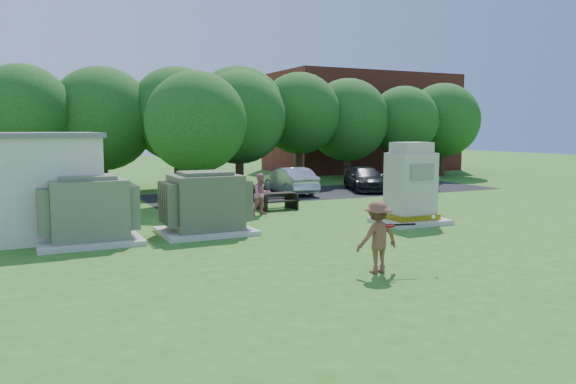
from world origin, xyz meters
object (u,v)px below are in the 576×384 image
person_at_picnic (262,194)px  car_white (202,185)px  person_walking_right (426,182)px  transformer_left (88,212)px  batter (377,237)px  transformer_right (206,204)px  picnic_table (277,199)px  car_silver_a (289,181)px  car_silver_b (412,176)px  generator_cabinet (411,188)px  car_dark (365,179)px  person_by_generator (421,191)px

person_at_picnic → car_white: person_at_picnic is taller
person_at_picnic → car_white: bearing=91.3°
person_walking_right → person_at_picnic: bearing=-46.1°
transformer_left → car_white: bearing=54.9°
batter → person_walking_right: bearing=-136.5°
batter → person_at_picnic: (1.10, 9.68, -0.03)m
transformer_right → picnic_table: size_ratio=1.80×
car_silver_a → car_silver_b: bearing=-177.8°
generator_cabinet → car_silver_b: size_ratio=0.64×
generator_cabinet → person_walking_right: generator_cabinet is taller
picnic_table → person_walking_right: size_ratio=0.83×
car_white → car_dark: size_ratio=0.88×
batter → picnic_table: bearing=-104.1°
car_silver_a → car_dark: bearing=176.5°
transformer_right → person_walking_right: size_ratio=1.50×
batter → car_silver_a: size_ratio=0.40×
car_dark → car_silver_b: 3.71m
transformer_right → car_dark: size_ratio=0.66×
picnic_table → car_silver_b: size_ratio=0.36×
batter → transformer_left: bearing=-51.3°
person_by_generator → car_silver_a: 9.24m
transformer_left → car_silver_b: size_ratio=0.64×
picnic_table → person_by_generator: 6.12m
generator_cabinet → car_silver_a: bearing=89.3°
person_at_picnic → car_silver_a: (4.27, 6.20, -0.13)m
transformer_left → person_at_picnic: (6.96, 2.90, -0.13)m
car_dark → transformer_right: bearing=-124.0°
transformer_left → transformer_right: 3.70m
batter → generator_cabinet: bearing=-136.0°
transformer_right → car_silver_b: size_ratio=0.64×
generator_cabinet → car_silver_b: bearing=51.6°
transformer_right → car_white: (2.69, 9.08, -0.29)m
batter → car_white: bearing=-94.0°
person_at_picnic → person_walking_right: size_ratio=0.84×
person_at_picnic → car_white: (-0.57, 6.19, -0.16)m
transformer_right → batter: size_ratio=1.72×
person_at_picnic → transformer_right: bearing=-142.3°
person_walking_right → car_white: (-8.97, 6.16, -0.32)m
person_walking_right → batter: bearing=-0.7°
person_at_picnic → transformer_left: bearing=-161.4°
generator_cabinet → car_white: bearing=114.3°
transformer_left → transformer_right: same height
car_silver_a → picnic_table: bearing=60.0°
batter → person_by_generator: (6.80, 6.76, 0.10)m
generator_cabinet → car_white: generator_cabinet is taller
car_dark → person_at_picnic: bearing=-126.5°
person_at_picnic → car_dark: person_at_picnic is taller
person_at_picnic → person_walking_right: person_walking_right is taller
transformer_right → picnic_table: transformer_right is taller
batter → person_at_picnic: 9.74m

